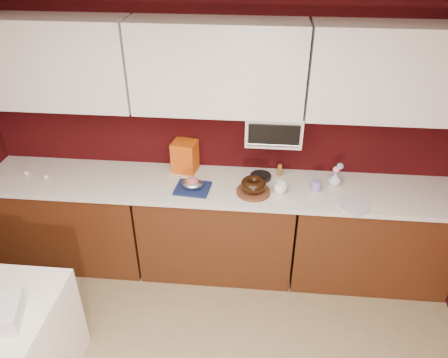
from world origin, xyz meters
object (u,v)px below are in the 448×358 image
toaster_oven (274,127)px  blue_jar (316,186)px  bundt_cake (254,185)px  coffee_mug (280,187)px  foil_ham_nest (192,184)px  pandoro_box (185,156)px  flower_vase (335,178)px

toaster_oven → blue_jar: bearing=-25.6°
bundt_cake → coffee_mug: 0.22m
foil_ham_nest → pandoro_box: pandoro_box is taller
bundt_cake → flower_vase: (0.67, 0.19, -0.02)m
flower_vase → blue_jar: bearing=-147.5°
toaster_oven → flower_vase: 0.68m
foil_ham_nest → coffee_mug: (0.72, 0.02, -0.00)m
bundt_cake → pandoro_box: (-0.61, 0.31, 0.06)m
coffee_mug → flower_vase: (0.46, 0.16, 0.01)m
coffee_mug → flower_vase: bearing=19.5°
foil_ham_nest → toaster_oven: bearing=22.1°
bundt_cake → pandoro_box: size_ratio=0.76×
toaster_oven → coffee_mug: toaster_oven is taller
blue_jar → bundt_cake: bearing=-170.3°
foil_ham_nest → blue_jar: 1.01m
coffee_mug → flower_vase: size_ratio=0.82×
bundt_cake → foil_ham_nest: (-0.50, 0.01, -0.02)m
blue_jar → pandoro_box: bearing=168.6°
pandoro_box → blue_jar: 1.15m
toaster_oven → flower_vase: (0.53, -0.08, -0.41)m
pandoro_box → foil_ham_nest: bearing=-60.2°
pandoro_box → flower_vase: size_ratio=2.13×
bundt_cake → foil_ham_nest: size_ratio=1.22×
bundt_cake → pandoro_box: 0.69m
bundt_cake → blue_jar: size_ratio=2.23×
toaster_oven → coffee_mug: 0.49m
coffee_mug → blue_jar: bearing=11.3°
toaster_oven → foil_ham_nest: (-0.64, -0.26, -0.42)m
coffee_mug → bundt_cake: bearing=-172.5°
bundt_cake → foil_ham_nest: bearing=179.3°
foil_ham_nest → pandoro_box: bearing=109.8°
bundt_cake → blue_jar: bundt_cake is taller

